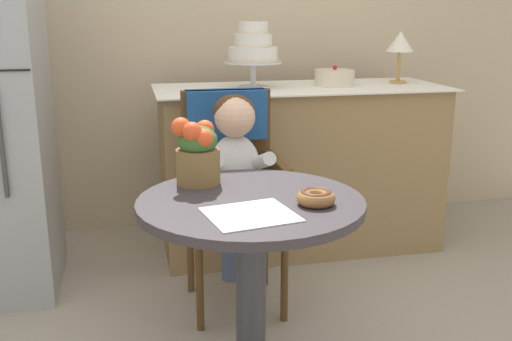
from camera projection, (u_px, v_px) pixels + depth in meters
back_wall at (185, 1)px, 3.43m from camera, size 4.80×0.10×2.70m
cafe_table at (251, 261)px, 1.91m from camera, size 0.72×0.72×0.72m
wicker_chair at (230, 163)px, 2.60m from camera, size 0.42×0.45×0.95m
seated_child at (236, 164)px, 2.45m from camera, size 0.27×0.32×0.73m
paper_napkin at (250, 215)px, 1.70m from camera, size 0.28×0.26×0.00m
donut_front at (316, 197)px, 1.79m from camera, size 0.12×0.12×0.04m
flower_vase at (197, 150)px, 1.99m from camera, size 0.16×0.15×0.23m
display_counter at (300, 167)px, 3.26m from camera, size 1.56×0.62×0.90m
tiered_cake_stand at (253, 49)px, 3.04m from camera, size 0.30×0.30×0.34m
round_layer_cake at (334, 78)px, 3.18m from camera, size 0.22×0.22×0.11m
table_lamp at (400, 44)px, 3.24m from camera, size 0.15×0.15×0.28m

